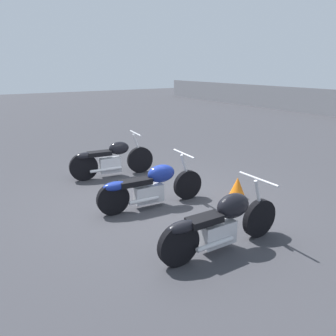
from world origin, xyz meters
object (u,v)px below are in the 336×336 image
object	(u,v)px
motorcycle_slot_0	(111,159)
motorcycle_slot_2	(221,222)
traffic_cone_near	(237,187)
motorcycle_slot_1	(151,186)

from	to	relation	value
motorcycle_slot_0	motorcycle_slot_2	world-z (taller)	motorcycle_slot_0
motorcycle_slot_0	traffic_cone_near	world-z (taller)	motorcycle_slot_0
motorcycle_slot_0	traffic_cone_near	size ratio (longest dim) A/B	4.93
motorcycle_slot_1	traffic_cone_near	world-z (taller)	motorcycle_slot_1
motorcycle_slot_0	motorcycle_slot_1	world-z (taller)	motorcycle_slot_0
motorcycle_slot_0	traffic_cone_near	xyz separation A→B (m)	(2.54, 1.62, -0.22)
motorcycle_slot_2	motorcycle_slot_0	bearing A→B (deg)	-179.23
motorcycle_slot_1	traffic_cone_near	xyz separation A→B (m)	(0.51, 1.70, -0.21)
traffic_cone_near	motorcycle_slot_2	bearing A→B (deg)	-50.16
motorcycle_slot_1	motorcycle_slot_2	world-z (taller)	motorcycle_slot_2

